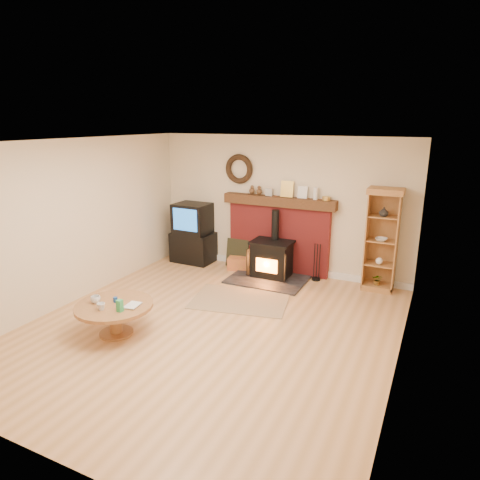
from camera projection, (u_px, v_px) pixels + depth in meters
The scene contains 11 objects.
ground at pixel (211, 328), 6.11m from camera, with size 5.50×5.50×0.00m, color #B5804B.
room_shell at pixel (211, 209), 5.73m from camera, with size 5.02×5.52×2.61m.
chimney_breast at pixel (278, 231), 8.21m from camera, with size 2.20×0.22×1.78m.
wood_stove at pixel (271, 260), 7.98m from camera, with size 1.40×1.00×1.26m.
area_rug at pixel (240, 300), 7.05m from camera, with size 1.54×1.06×0.01m, color brown.
tv_unit at pixel (193, 234), 8.84m from camera, with size 0.85×0.61×1.23m.
curio_cabinet at pixel (382, 240), 7.28m from camera, with size 0.57×0.41×1.79m.
firelog_box at pixel (238, 264), 8.46m from camera, with size 0.40×0.25×0.25m, color gold.
leaning_painting at pixel (237, 253), 8.59m from camera, with size 0.47×0.03×0.57m, color black.
fire_tools at pixel (316, 273), 7.90m from camera, with size 0.16×0.16×0.70m.
coffee_table at pixel (114, 310), 5.84m from camera, with size 1.05×1.05×0.61m.
Camera 1 is at (2.77, -4.81, 2.87)m, focal length 32.00 mm.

